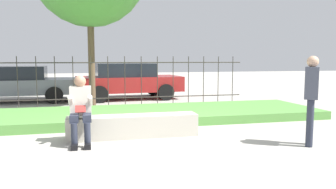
{
  "coord_description": "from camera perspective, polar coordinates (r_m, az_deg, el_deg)",
  "views": [
    {
      "loc": [
        -1.05,
        -6.32,
        1.54
      ],
      "look_at": [
        0.89,
        1.83,
        0.62
      ],
      "focal_mm": 35.0,
      "sensor_mm": 36.0,
      "label": 1
    }
  ],
  "objects": [
    {
      "name": "car_parked_center",
      "position": [
        12.69,
        -7.05,
        2.51
      ],
      "size": [
        4.04,
        2.22,
        1.36
      ],
      "rotation": [
        0.0,
        0.0,
        0.07
      ],
      "color": "maroon",
      "rests_on": "ground_plane"
    },
    {
      "name": "car_parked_left",
      "position": [
        12.89,
        -24.88,
        1.84
      ],
      "size": [
        4.15,
        2.12,
        1.27
      ],
      "rotation": [
        0.0,
        0.0,
        0.05
      ],
      "color": "slate",
      "rests_on": "ground_plane"
    },
    {
      "name": "grass_berm",
      "position": [
        8.45,
        -6.06,
        -3.55
      ],
      "size": [
        9.76,
        2.5,
        0.21
      ],
      "color": "#569342",
      "rests_on": "ground_plane"
    },
    {
      "name": "person_passerby",
      "position": [
        6.26,
        23.69,
        0.2
      ],
      "size": [
        0.4,
        0.42,
        1.59
      ],
      "rotation": [
        0.0,
        0.0,
        0.9
      ],
      "color": "#282D3D",
      "rests_on": "ground_plane"
    },
    {
      "name": "iron_fence",
      "position": [
        10.3,
        -7.51,
        2.32
      ],
      "size": [
        7.76,
        0.03,
        1.62
      ],
      "color": "#332D28",
      "rests_on": "ground_plane"
    },
    {
      "name": "stone_bench",
      "position": [
        6.51,
        -6.06,
        -5.72
      ],
      "size": [
        2.54,
        0.45,
        0.44
      ],
      "color": "#B7B2A3",
      "rests_on": "ground_plane"
    },
    {
      "name": "person_seated_reader",
      "position": [
        6.12,
        -14.97,
        -2.12
      ],
      "size": [
        0.42,
        0.73,
        1.24
      ],
      "color": "black",
      "rests_on": "ground_plane"
    },
    {
      "name": "ground_plane",
      "position": [
        6.58,
        -3.86,
        -7.28
      ],
      "size": [
        60.0,
        60.0,
        0.0
      ],
      "primitive_type": "plane",
      "color": "#A8A399"
    }
  ]
}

